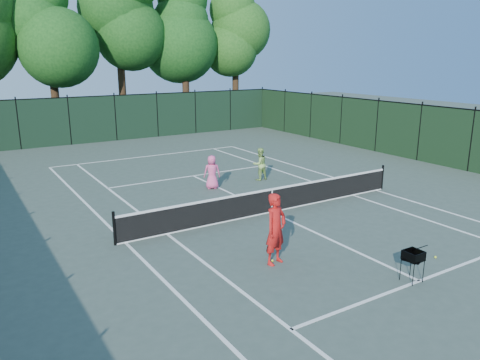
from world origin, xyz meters
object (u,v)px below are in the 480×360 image
player_pink (212,172)px  player_green (260,164)px  ball_hopper (413,256)px  coach (276,229)px  loose_ball_near_cart (435,257)px  loose_ball_midcourt (272,261)px

player_pink → player_green: size_ratio=0.97×
player_green → ball_hopper: player_green is taller
coach → player_pink: coach is taller
coach → player_green: size_ratio=1.33×
ball_hopper → loose_ball_near_cart: bearing=0.4°
coach → loose_ball_near_cart: 4.65m
coach → ball_hopper: 3.54m
coach → loose_ball_midcourt: coach is taller
coach → loose_ball_near_cart: bearing=-44.9°
player_green → loose_ball_near_cart: player_green is taller
player_pink → player_green: (2.56, 0.12, 0.02)m
coach → loose_ball_midcourt: bearing=86.3°
player_pink → player_green: 2.56m
player_pink → ball_hopper: 10.26m
coach → ball_hopper: (2.28, -2.70, -0.31)m
player_green → loose_ball_near_cart: bearing=83.9°
ball_hopper → loose_ball_midcourt: size_ratio=12.07×
player_green → loose_ball_near_cart: (-0.72, -9.84, -0.71)m
coach → player_green: bearing=41.6°
loose_ball_midcourt → ball_hopper: bearing=-50.5°
coach → loose_ball_midcourt: (-0.02, 0.10, -0.96)m
player_pink → loose_ball_near_cart: bearing=123.9°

